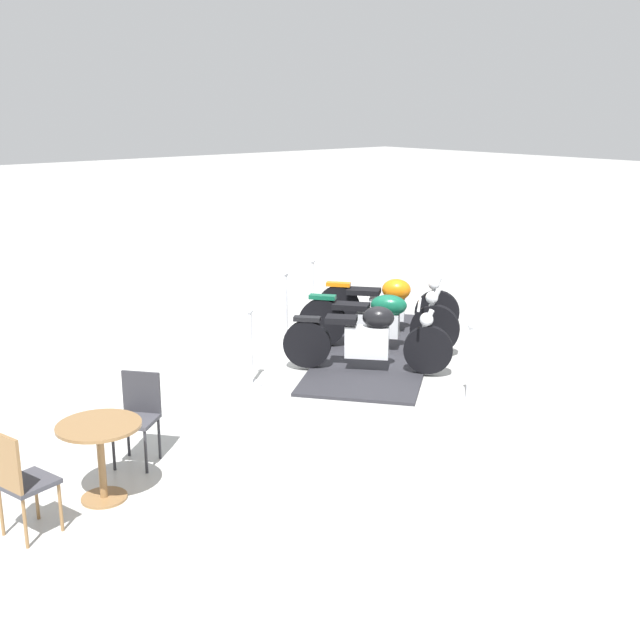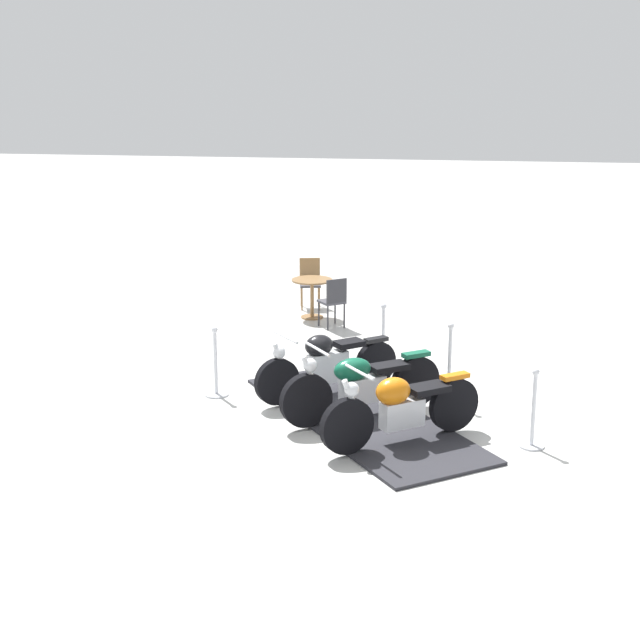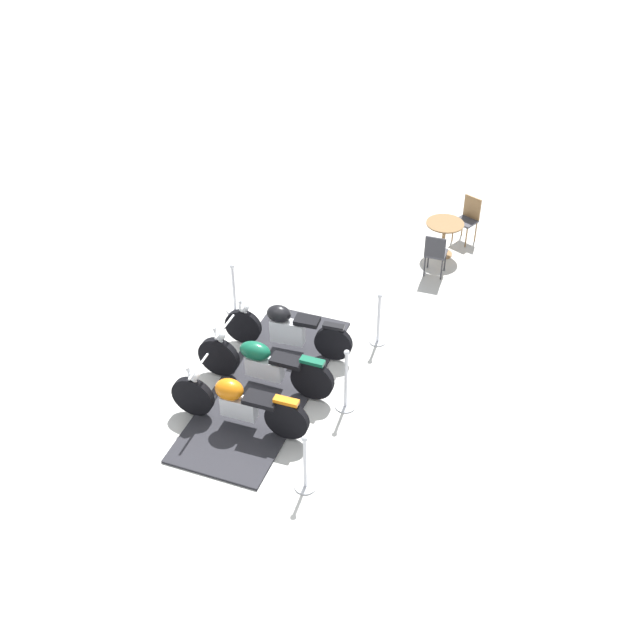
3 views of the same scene
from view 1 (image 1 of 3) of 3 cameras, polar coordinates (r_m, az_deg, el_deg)
name	(u,v)px [view 1 (image 1 of 3)]	position (r m, az deg, el deg)	size (l,w,h in m)	color
ground_plane	(377,352)	(11.75, 4.11, -2.26)	(80.00, 80.00, 0.00)	silver
display_platform	(377,350)	(11.74, 4.11, -2.17)	(4.15, 1.54, 0.04)	#28282D
motorcycle_black	(370,337)	(10.67, 3.57, -1.24)	(1.80, 1.57, 0.96)	black
motorcycle_forest	(380,319)	(11.60, 4.31, 0.08)	(1.96, 1.50, 1.03)	black
motorcycle_copper	(389,303)	(12.54, 4.95, 1.25)	(1.84, 1.47, 1.01)	black
stanchion_left_front	(251,358)	(10.29, -4.96, -2.70)	(0.29, 0.29, 1.04)	silver
stanchion_right_front	(469,378)	(9.87, 10.56, -4.07)	(0.34, 0.34, 1.01)	silver
stanchion_left_mid	(286,321)	(11.91, -2.44, -0.10)	(0.33, 0.33, 1.16)	silver
stanchion_left_rear	(313,297)	(13.58, -0.52, 1.64)	(0.31, 0.31, 1.01)	silver
cafe_table	(100,443)	(7.57, -15.41, -8.45)	(0.76, 0.76, 0.74)	olive
cafe_chair_near_table	(138,412)	(8.26, -12.86, -6.42)	(0.56, 0.56, 0.92)	#2D2D33
cafe_chair_across_table	(19,477)	(7.15, -20.67, -10.46)	(0.48, 0.48, 0.97)	olive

